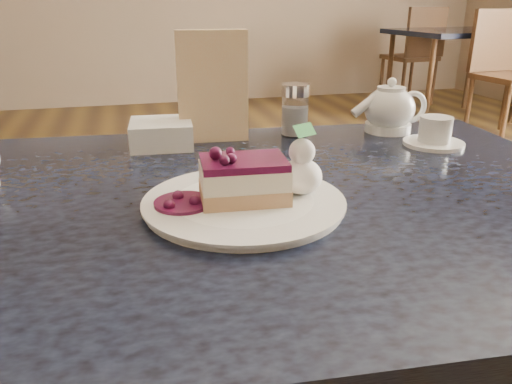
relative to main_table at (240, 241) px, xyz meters
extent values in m
cube|color=#1A2138|center=(0.00, 0.00, 0.06)|extent=(1.32, 0.94, 0.04)
cylinder|color=#442818|center=(0.59, 0.31, -0.33)|extent=(0.05, 0.05, 0.74)
cylinder|color=white|center=(0.00, -0.05, 0.09)|extent=(0.29, 0.29, 0.01)
cube|color=tan|center=(0.00, -0.05, 0.11)|extent=(0.13, 0.10, 0.02)
cube|color=white|center=(0.00, -0.05, 0.13)|extent=(0.13, 0.10, 0.03)
cube|color=#43032B|center=(0.00, -0.05, 0.15)|extent=(0.13, 0.09, 0.01)
ellipsoid|color=white|center=(0.09, -0.05, 0.12)|extent=(0.06, 0.06, 0.05)
cylinder|color=#43032B|center=(-0.09, -0.05, 0.10)|extent=(0.08, 0.08, 0.01)
cylinder|color=white|center=(0.46, 0.17, 0.09)|extent=(0.13, 0.13, 0.01)
cylinder|color=white|center=(0.46, 0.17, 0.12)|extent=(0.07, 0.07, 0.05)
ellipsoid|color=white|center=(0.42, 0.30, 0.13)|extent=(0.12, 0.12, 0.10)
cylinder|color=white|center=(0.42, 0.30, 0.19)|extent=(0.06, 0.06, 0.01)
cylinder|color=white|center=(0.35, 0.30, 0.13)|extent=(0.06, 0.02, 0.05)
cube|color=beige|center=(0.02, 0.33, 0.20)|extent=(0.15, 0.04, 0.23)
cylinder|color=white|center=(0.20, 0.32, 0.13)|extent=(0.06, 0.06, 0.09)
cylinder|color=silver|center=(0.20, 0.32, 0.18)|extent=(0.06, 0.06, 0.03)
cube|color=white|center=(-0.09, 0.31, 0.11)|extent=(0.14, 0.14, 0.05)
cube|color=#1A2138|center=(2.83, 3.43, 0.09)|extent=(1.16, 0.97, 0.04)
cylinder|color=#442818|center=(2.38, 3.08, -0.32)|extent=(0.05, 0.05, 0.77)
cylinder|color=#442818|center=(2.38, 3.78, -0.32)|extent=(0.05, 0.05, 0.77)
cylinder|color=#442818|center=(3.29, 3.78, -0.32)|extent=(0.05, 0.05, 0.77)
camera|label=1|loc=(-0.16, -0.71, 0.37)|focal=35.00mm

